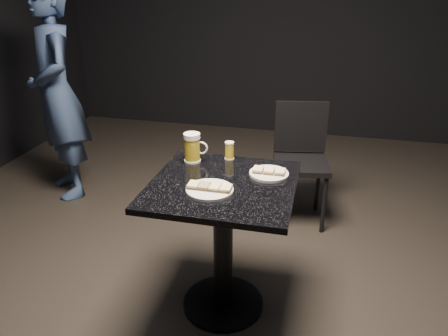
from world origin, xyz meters
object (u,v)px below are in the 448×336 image
at_px(plate_small, 269,174).
at_px(beer_mug, 193,147).
at_px(chair, 301,155).
at_px(table, 223,226).
at_px(beer_tumbler, 229,151).
at_px(patron, 57,93).
at_px(plate_large, 210,190).

relative_size(plate_small, beer_mug, 1.25).
height_order(plate_small, chair, chair).
height_order(table, beer_tumbler, beer_tumbler).
bearing_deg(table, patron, 146.11).
height_order(plate_small, beer_mug, beer_mug).
bearing_deg(table, chair, 74.23).
bearing_deg(beer_tumbler, plate_large, -90.26).
xyz_separation_m(patron, table, (1.58, -1.06, -0.33)).
distance_m(table, chair, 1.13).
bearing_deg(plate_large, plate_small, 45.14).
bearing_deg(plate_large, table, 68.99).
bearing_deg(beer_tumbler, beer_mug, -157.15).
bearing_deg(beer_tumbler, plate_small, -33.33).
bearing_deg(beer_mug, plate_small, -10.76).
xyz_separation_m(plate_large, chair, (0.34, 1.18, -0.26)).
bearing_deg(plate_small, beer_tumbler, 146.67).
xyz_separation_m(table, chair, (0.31, 1.08, -0.01)).
distance_m(table, beer_tumbler, 0.42).
xyz_separation_m(plate_small, beer_tumbler, (-0.24, 0.16, 0.04)).
relative_size(patron, beer_mug, 10.61).
distance_m(plate_small, patron, 2.00).
distance_m(plate_small, chair, 0.98).
height_order(plate_large, chair, chair).
height_order(plate_small, beer_tumbler, beer_tumbler).
distance_m(plate_large, patron, 1.93).
bearing_deg(patron, chair, 46.11).
bearing_deg(plate_small, beer_mug, 169.24).
height_order(patron, table, patron).
bearing_deg(patron, plate_small, 18.10).
distance_m(patron, beer_mug, 1.59).
xyz_separation_m(beer_mug, chair, (0.53, 0.86, -0.33)).
height_order(plate_large, table, plate_large).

